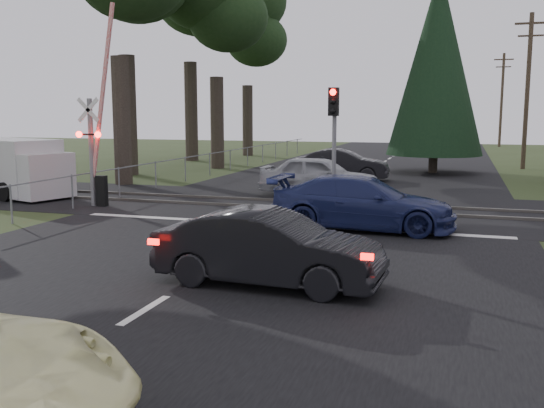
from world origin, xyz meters
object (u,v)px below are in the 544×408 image
at_px(silver_car, 319,176).
at_px(white_van, 10,167).
at_px(utility_pole_mid, 527,88).
at_px(dark_car_far, 342,165).
at_px(traffic_signal_center, 334,128).
at_px(blue_sedan, 362,203).
at_px(dark_hatchback, 269,249).
at_px(crossing_signal, 97,149).
at_px(utility_pole_far, 502,98).

relative_size(silver_car, white_van, 0.77).
distance_m(utility_pole_mid, dark_car_far, 13.55).
height_order(traffic_signal_center, dark_car_far, traffic_signal_center).
bearing_deg(dark_car_far, blue_sedan, -169.71).
xyz_separation_m(dark_hatchback, white_van, (-13.69, 8.99, 0.43)).
height_order(crossing_signal, blue_sedan, crossing_signal).
bearing_deg(white_van, utility_pole_far, 82.21).
distance_m(traffic_signal_center, blue_sedan, 3.40).
distance_m(utility_pole_far, dark_hatchback, 53.53).
bearing_deg(dark_car_far, utility_pole_far, -17.99).
distance_m(utility_pole_mid, white_van, 28.25).
bearing_deg(silver_car, traffic_signal_center, -161.24).
bearing_deg(dark_hatchback, white_van, 59.82).
height_order(utility_pole_far, dark_car_far, utility_pole_far).
xyz_separation_m(crossing_signal, silver_car, (6.90, 4.92, -1.25)).
bearing_deg(crossing_signal, traffic_signal_center, 6.15).
distance_m(utility_pole_mid, silver_car, 18.11).
bearing_deg(traffic_signal_center, dark_car_far, 99.06).
bearing_deg(utility_pole_far, white_van, -115.17).
xyz_separation_m(crossing_signal, utility_pole_mid, (15.77, 20.21, 2.67)).
height_order(utility_pole_far, dark_hatchback, utility_pole_far).
xyz_separation_m(crossing_signal, utility_pole_far, (15.77, 45.21, 2.67)).
distance_m(dark_hatchback, blue_sedan, 6.30).
relative_size(traffic_signal_center, dark_hatchback, 0.94).
xyz_separation_m(dark_hatchback, dark_car_far, (-2.15, 18.73, 0.03)).
bearing_deg(dark_car_far, dark_hatchback, -176.51).
bearing_deg(crossing_signal, white_van, 165.39).
height_order(utility_pole_mid, white_van, utility_pole_mid).
distance_m(blue_sedan, dark_car_far, 12.83).
height_order(crossing_signal, utility_pole_far, utility_pole_far).
bearing_deg(traffic_signal_center, dark_hatchback, -86.41).
xyz_separation_m(crossing_signal, white_van, (-4.87, 1.27, -0.91)).
bearing_deg(dark_hatchback, utility_pole_far, -4.39).
relative_size(dark_hatchback, blue_sedan, 0.84).
bearing_deg(traffic_signal_center, utility_pole_far, 80.40).
bearing_deg(white_van, crossing_signal, 2.77).
bearing_deg(white_van, dark_car_far, 57.56).
relative_size(silver_car, blue_sedan, 0.91).
relative_size(crossing_signal, silver_car, 1.47).
distance_m(utility_pole_mid, blue_sedan, 22.88).
height_order(dark_hatchback, silver_car, silver_car).
relative_size(utility_pole_mid, dark_car_far, 1.97).
xyz_separation_m(dark_hatchback, blue_sedan, (0.81, 6.25, 0.04)).
height_order(utility_pole_mid, dark_hatchback, utility_pole_mid).
xyz_separation_m(utility_pole_far, dark_hatchback, (-6.96, -52.93, -4.00)).
xyz_separation_m(traffic_signal_center, blue_sedan, (1.35, -2.36, -2.05)).
bearing_deg(utility_pole_mid, traffic_signal_center, -111.21).
bearing_deg(utility_pole_far, traffic_signal_center, -99.60).
relative_size(utility_pole_mid, utility_pole_far, 1.00).
bearing_deg(crossing_signal, blue_sedan, -8.68).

